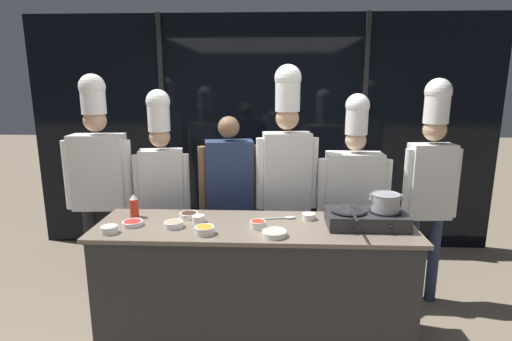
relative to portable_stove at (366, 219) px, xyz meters
name	(u,v)px	position (x,y,z in m)	size (l,w,h in m)	color
ground_plane	(255,340)	(-0.80, -0.01, -1.00)	(24.00, 24.00, 0.00)	#7F705B
window_wall_back	(262,135)	(-0.80, 1.88, 0.35)	(5.39, 0.09, 2.70)	black
demo_counter	(255,284)	(-0.80, -0.01, -0.53)	(2.31, 0.67, 0.94)	#2D2D30
portable_stove	(366,219)	(0.00, 0.00, 0.00)	(0.56, 0.34, 0.12)	#28282B
frying_pan	(349,208)	(-0.13, -0.01, 0.08)	(0.26, 0.45, 0.04)	#232326
stock_pot	(386,202)	(0.13, 0.00, 0.13)	(0.23, 0.20, 0.13)	#93969B
squeeze_bottle_chili	(134,206)	(-1.73, 0.12, 0.03)	(0.07, 0.07, 0.18)	red
prep_bowl_chicken	(109,229)	(-1.79, -0.22, -0.03)	(0.12, 0.12, 0.05)	white
prep_bowl_shrimp	(274,233)	(-0.66, -0.22, -0.03)	(0.17, 0.17, 0.04)	white
prep_bowl_bean_sprouts	(309,216)	(-0.40, 0.13, -0.03)	(0.10, 0.10, 0.05)	white
prep_bowl_mushrooms	(174,224)	(-1.37, -0.09, -0.03)	(0.14, 0.14, 0.05)	white
prep_bowl_noodles	(198,218)	(-1.22, 0.02, -0.03)	(0.09, 0.09, 0.05)	white
prep_bowl_soy_glaze	(189,215)	(-1.31, 0.13, -0.03)	(0.14, 0.14, 0.04)	white
prep_bowl_carrots	(204,230)	(-1.13, -0.20, -0.03)	(0.14, 0.14, 0.06)	white
prep_bowl_bell_pepper	(133,223)	(-1.68, -0.06, -0.04)	(0.15, 0.15, 0.04)	white
prep_bowl_chili_flakes	(258,224)	(-0.77, -0.08, -0.03)	(0.12, 0.12, 0.05)	white
serving_spoon_slotted	(286,218)	(-0.57, 0.14, -0.05)	(0.28, 0.09, 0.02)	#B2B5BA
chef_head	(99,171)	(-2.23, 0.67, 0.17)	(0.60, 0.27, 2.03)	#232326
chef_sous	(162,178)	(-1.66, 0.67, 0.12)	(0.49, 0.25, 1.89)	#2D3856
person_guest	(230,189)	(-1.06, 0.72, 0.01)	(0.55, 0.29, 1.66)	#2D3856
chef_line	(287,165)	(-0.55, 0.70, 0.24)	(0.54, 0.26, 2.10)	#232326
chef_pastry	(353,189)	(0.04, 0.68, 0.03)	(0.63, 0.26, 1.86)	#2D3856
chef_apprentice	(431,173)	(0.67, 0.63, 0.20)	(0.48, 0.22, 1.99)	#2D3856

